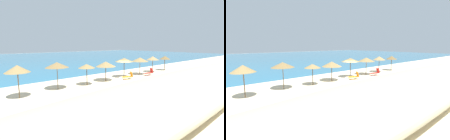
% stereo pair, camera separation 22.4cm
% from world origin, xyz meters
% --- Properties ---
extents(ground_plane, '(160.00, 160.00, 0.00)m').
position_xyz_m(ground_plane, '(0.00, 0.00, 0.00)').
color(ground_plane, beige).
extents(sea_water, '(160.00, 73.16, 0.01)m').
position_xyz_m(sea_water, '(0.00, 42.50, 0.00)').
color(sea_water, teal).
rests_on(sea_water, ground_plane).
extents(dune_ridge, '(48.21, 7.43, 2.48)m').
position_xyz_m(dune_ridge, '(-1.09, -9.78, 1.24)').
color(dune_ridge, beige).
rests_on(dune_ridge, ground_plane).
extents(beach_umbrella_0, '(2.11, 2.11, 2.98)m').
position_xyz_m(beach_umbrella_0, '(-12.64, 0.59, 2.64)').
color(beach_umbrella_0, brown).
rests_on(beach_umbrella_0, ground_plane).
extents(beach_umbrella_1, '(2.41, 2.41, 2.91)m').
position_xyz_m(beach_umbrella_1, '(-8.81, 1.14, 2.62)').
color(beach_umbrella_1, brown).
rests_on(beach_umbrella_1, ground_plane).
extents(beach_umbrella_2, '(1.94, 1.94, 2.50)m').
position_xyz_m(beach_umbrella_2, '(-5.45, 0.67, 2.26)').
color(beach_umbrella_2, brown).
rests_on(beach_umbrella_2, ground_plane).
extents(beach_umbrella_3, '(2.58, 2.58, 2.54)m').
position_xyz_m(beach_umbrella_3, '(-2.32, 0.99, 2.22)').
color(beach_umbrella_3, brown).
rests_on(beach_umbrella_3, ground_plane).
extents(beach_umbrella_4, '(2.58, 2.58, 2.80)m').
position_xyz_m(beach_umbrella_4, '(1.20, 1.08, 2.53)').
color(beach_umbrella_4, brown).
rests_on(beach_umbrella_4, ground_plane).
extents(beach_umbrella_5, '(2.60, 2.60, 2.70)m').
position_xyz_m(beach_umbrella_5, '(4.65, 0.99, 2.38)').
color(beach_umbrella_5, brown).
rests_on(beach_umbrella_5, ground_plane).
extents(beach_umbrella_6, '(2.12, 2.12, 2.71)m').
position_xyz_m(beach_umbrella_6, '(8.25, 1.15, 2.39)').
color(beach_umbrella_6, brown).
rests_on(beach_umbrella_6, ground_plane).
extents(beach_umbrella_7, '(1.96, 1.96, 2.63)m').
position_xyz_m(beach_umbrella_7, '(11.47, 0.76, 2.32)').
color(beach_umbrella_7, brown).
rests_on(beach_umbrella_7, ground_plane).
extents(lounge_chair_0, '(1.65, 1.18, 1.05)m').
position_xyz_m(lounge_chair_0, '(0.62, -0.25, 0.45)').
color(lounge_chair_0, orange).
rests_on(lounge_chair_0, ground_plane).
extents(lounge_chair_1, '(1.63, 0.78, 1.10)m').
position_xyz_m(lounge_chair_1, '(5.21, -0.41, 0.48)').
color(lounge_chair_1, red).
rests_on(lounge_chair_1, ground_plane).
extents(cooler_box, '(0.65, 0.45, 0.41)m').
position_xyz_m(cooler_box, '(-0.47, 0.03, 0.20)').
color(cooler_box, white).
rests_on(cooler_box, ground_plane).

